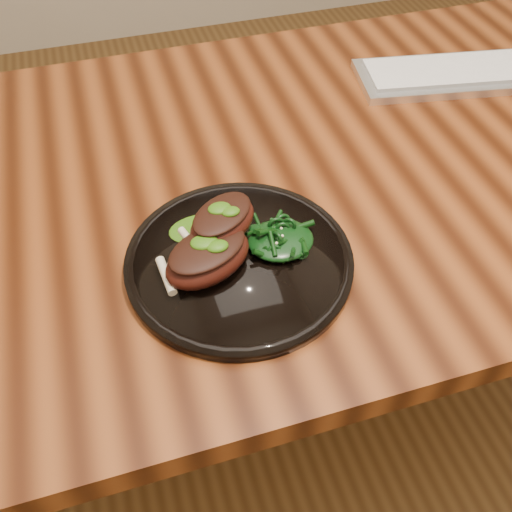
{
  "coord_description": "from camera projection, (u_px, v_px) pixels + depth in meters",
  "views": [
    {
      "loc": [
        -0.35,
        -0.64,
        1.29
      ],
      "look_at": [
        -0.21,
        -0.19,
        0.78
      ],
      "focal_mm": 40.0,
      "sensor_mm": 36.0,
      "label": 1
    }
  ],
  "objects": [
    {
      "name": "greens_heap",
      "position": [
        281.0,
        237.0,
        0.71
      ],
      "size": [
        0.08,
        0.08,
        0.03
      ],
      "color": "black",
      "rests_on": "plate"
    },
    {
      "name": "lamb_chop_front",
      "position": [
        207.0,
        256.0,
        0.67
      ],
      "size": [
        0.13,
        0.11,
        0.05
      ],
      "color": "#3D120B",
      "rests_on": "plate"
    },
    {
      "name": "herb_smear",
      "position": [
        200.0,
        228.0,
        0.74
      ],
      "size": [
        0.08,
        0.05,
        0.01
      ],
      "primitive_type": "ellipsoid",
      "color": "#1F4E08",
      "rests_on": "plate"
    },
    {
      "name": "plate",
      "position": [
        239.0,
        261.0,
        0.71
      ],
      "size": [
        0.29,
        0.29,
        0.02
      ],
      "color": "black",
      "rests_on": "desk"
    },
    {
      "name": "lamb_chop_back",
      "position": [
        222.0,
        221.0,
        0.69
      ],
      "size": [
        0.12,
        0.11,
        0.04
      ],
      "color": "#3D120B",
      "rests_on": "plate"
    },
    {
      "name": "desk",
      "position": [
        345.0,
        191.0,
        0.94
      ],
      "size": [
        1.6,
        0.8,
        0.75
      ],
      "color": "#321306",
      "rests_on": "ground"
    },
    {
      "name": "keyboard",
      "position": [
        479.0,
        72.0,
        1.02
      ],
      "size": [
        0.45,
        0.2,
        0.02
      ],
      "color": "silver",
      "rests_on": "desk"
    }
  ]
}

